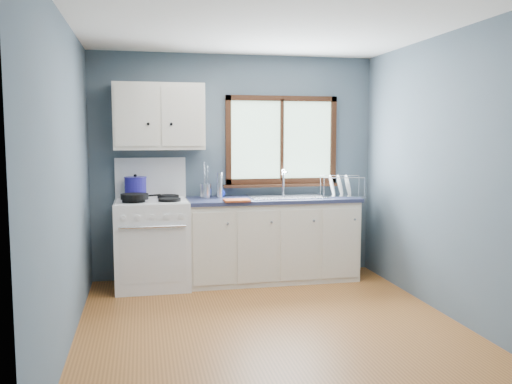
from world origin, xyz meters
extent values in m
cube|color=#9F5E2A|center=(0.00, 0.00, -0.01)|extent=(3.20, 3.60, 0.02)
cube|color=white|center=(0.00, 0.00, 2.51)|extent=(3.20, 3.60, 0.02)
cube|color=#4E5E68|center=(0.00, 1.81, 1.25)|extent=(3.20, 0.02, 2.50)
cube|color=#4E5E68|center=(0.00, -1.81, 1.25)|extent=(3.20, 0.02, 2.50)
cube|color=#4E5E68|center=(-1.61, 0.00, 1.25)|extent=(0.02, 3.60, 2.50)
cube|color=#4E5E68|center=(1.61, 0.00, 1.25)|extent=(0.02, 3.60, 2.50)
cube|color=white|center=(-0.95, 1.47, 0.46)|extent=(0.76, 0.65, 0.92)
cube|color=white|center=(-0.95, 1.77, 1.14)|extent=(0.76, 0.05, 0.44)
cube|color=silver|center=(-0.95, 1.47, 0.93)|extent=(0.72, 0.59, 0.01)
cylinder|color=black|center=(-1.13, 1.32, 0.95)|extent=(0.23, 0.23, 0.03)
cylinder|color=black|center=(-0.77, 1.32, 0.95)|extent=(0.23, 0.23, 0.03)
cylinder|color=black|center=(-1.13, 1.61, 0.95)|extent=(0.23, 0.23, 0.03)
cylinder|color=black|center=(-0.77, 1.61, 0.95)|extent=(0.23, 0.23, 0.03)
cylinder|color=silver|center=(-0.95, 1.12, 0.70)|extent=(0.66, 0.02, 0.02)
cube|color=silver|center=(-0.95, 1.14, 0.40)|extent=(0.66, 0.01, 0.55)
cube|color=silver|center=(0.36, 1.49, 0.44)|extent=(1.85, 0.60, 0.88)
cube|color=black|center=(0.36, 1.51, 0.04)|extent=(1.85, 0.54, 0.08)
cube|color=#222744|center=(0.36, 1.49, 0.90)|extent=(1.89, 0.64, 0.04)
cube|color=silver|center=(0.54, 1.49, 0.92)|extent=(0.84, 0.46, 0.01)
cube|color=silver|center=(0.34, 1.49, 0.85)|extent=(0.36, 0.40, 0.14)
cube|color=silver|center=(0.74, 1.49, 0.85)|extent=(0.36, 0.40, 0.14)
cylinder|color=silver|center=(0.54, 1.69, 1.06)|extent=(0.02, 0.02, 0.28)
cylinder|color=silver|center=(0.54, 1.62, 1.19)|extent=(0.02, 0.16, 0.02)
sphere|color=silver|center=(0.54, 1.69, 1.20)|extent=(0.04, 0.04, 0.04)
cube|color=#9EC6A8|center=(0.54, 1.79, 1.55)|extent=(1.22, 0.01, 0.92)
cube|color=#351B0D|center=(0.54, 1.77, 2.02)|extent=(1.30, 0.05, 0.06)
cube|color=#351B0D|center=(0.54, 1.77, 1.08)|extent=(1.30, 0.05, 0.06)
cube|color=#351B0D|center=(-0.08, 1.77, 1.55)|extent=(0.06, 0.05, 1.00)
cube|color=#351B0D|center=(1.16, 1.77, 1.55)|extent=(0.06, 0.05, 1.00)
cube|color=#351B0D|center=(0.54, 1.77, 1.55)|extent=(0.03, 0.05, 0.92)
cube|color=#351B0D|center=(0.54, 1.74, 1.03)|extent=(1.36, 0.10, 0.03)
cube|color=silver|center=(-0.85, 1.63, 1.80)|extent=(0.95, 0.32, 0.70)
cube|color=silver|center=(-1.09, 1.46, 1.80)|extent=(0.44, 0.01, 0.62)
cube|color=silver|center=(-0.61, 1.46, 1.80)|extent=(0.44, 0.01, 0.62)
sphere|color=black|center=(-0.97, 1.45, 1.72)|extent=(0.03, 0.03, 0.03)
sphere|color=black|center=(-0.73, 1.45, 1.72)|extent=(0.03, 0.03, 0.03)
cylinder|color=black|center=(-1.12, 1.31, 0.99)|extent=(0.36, 0.36, 0.06)
cube|color=black|center=(-0.93, 1.38, 0.99)|extent=(0.15, 0.08, 0.02)
cylinder|color=navy|center=(-1.11, 1.61, 1.06)|extent=(0.26, 0.26, 0.19)
cylinder|color=navy|center=(-1.11, 1.61, 1.16)|extent=(0.27, 0.27, 0.01)
sphere|color=black|center=(-1.11, 1.61, 1.18)|extent=(0.04, 0.04, 0.04)
cylinder|color=silver|center=(-0.36, 1.62, 1.00)|extent=(0.16, 0.16, 0.16)
cylinder|color=silver|center=(-0.34, 1.62, 1.16)|extent=(0.01, 0.01, 0.23)
cylinder|color=silver|center=(-0.37, 1.64, 1.18)|extent=(0.01, 0.01, 0.27)
cylinder|color=silver|center=(-0.37, 1.60, 1.15)|extent=(0.01, 0.01, 0.21)
cylinder|color=silver|center=(-0.22, 1.59, 1.06)|extent=(0.07, 0.07, 0.28)
imported|color=#1835D4|center=(-0.19, 1.63, 1.03)|extent=(0.10, 0.10, 0.23)
cube|color=#C55024|center=(-0.08, 1.24, 0.93)|extent=(0.27, 0.20, 0.02)
cube|color=silver|center=(1.15, 1.46, 0.93)|extent=(0.53, 0.45, 0.02)
cylinder|color=silver|center=(0.90, 1.34, 1.03)|extent=(0.01, 0.01, 0.22)
cylinder|color=silver|center=(1.34, 1.25, 1.03)|extent=(0.01, 0.01, 0.22)
cylinder|color=silver|center=(0.97, 1.67, 1.03)|extent=(0.01, 0.01, 0.22)
cylinder|color=silver|center=(1.41, 1.57, 1.03)|extent=(0.01, 0.01, 0.22)
cylinder|color=silver|center=(1.12, 1.29, 1.14)|extent=(0.44, 0.10, 0.01)
cylinder|color=silver|center=(1.19, 1.62, 1.14)|extent=(0.44, 0.10, 0.01)
cylinder|color=white|center=(1.04, 1.48, 1.04)|extent=(0.11, 0.25, 0.24)
cylinder|color=white|center=(1.13, 1.46, 1.04)|extent=(0.11, 0.25, 0.24)
cylinder|color=white|center=(1.22, 1.44, 1.04)|extent=(0.11, 0.25, 0.24)
camera|label=1|loc=(-1.03, -4.26, 1.60)|focal=38.00mm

